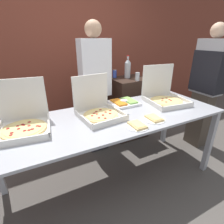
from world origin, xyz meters
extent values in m
plane|color=#514C47|center=(0.00, 0.00, 0.00)|extent=(16.00, 16.00, 0.00)
cube|color=brown|center=(0.00, 1.70, 1.40)|extent=(10.00, 0.06, 2.80)
cube|color=#A8AAB2|center=(0.00, 0.00, 0.85)|extent=(2.45, 0.88, 0.02)
cube|color=#A8AAB2|center=(1.17, -0.39, 0.42)|extent=(0.06, 0.06, 0.84)
cube|color=#A8AAB2|center=(1.17, 0.39, 0.42)|extent=(0.06, 0.06, 0.84)
cube|color=silver|center=(0.78, 0.04, 0.88)|extent=(0.49, 0.49, 0.02)
cube|color=silver|center=(0.76, -0.18, 0.91)|extent=(0.44, 0.07, 0.04)
cube|color=silver|center=(0.57, 0.06, 0.91)|extent=(0.07, 0.44, 0.04)
cube|color=silver|center=(0.99, 0.01, 0.91)|extent=(0.07, 0.44, 0.04)
cube|color=silver|center=(0.81, 0.26, 1.10)|extent=(0.44, 0.07, 0.42)
cylinder|color=#E5C17A|center=(0.78, 0.04, 0.90)|extent=(0.39, 0.39, 0.02)
cylinder|color=#F4D67F|center=(0.78, 0.04, 0.91)|extent=(0.34, 0.34, 0.00)
cylinder|color=maroon|center=(0.83, 0.04, 0.91)|extent=(0.03, 0.03, 0.00)
cylinder|color=maroon|center=(0.84, 0.10, 0.91)|extent=(0.03, 0.03, 0.00)
cylinder|color=maroon|center=(0.77, 0.09, 0.91)|extent=(0.03, 0.03, 0.00)
cylinder|color=maroon|center=(0.72, 0.04, 0.91)|extent=(0.03, 0.03, 0.00)
cylinder|color=maroon|center=(0.73, -0.02, 0.91)|extent=(0.03, 0.03, 0.00)
cylinder|color=maroon|center=(0.82, -0.01, 0.91)|extent=(0.03, 0.03, 0.00)
cube|color=silver|center=(-0.11, 0.02, 0.88)|extent=(0.44, 0.44, 0.02)
cube|color=silver|center=(-0.10, -0.17, 0.91)|extent=(0.41, 0.06, 0.04)
cube|color=silver|center=(-0.31, 0.00, 0.91)|extent=(0.06, 0.41, 0.04)
cube|color=silver|center=(0.08, 0.04, 0.91)|extent=(0.06, 0.41, 0.04)
cube|color=silver|center=(-0.14, 0.23, 1.08)|extent=(0.41, 0.06, 0.39)
cylinder|color=#E5C17A|center=(-0.11, 0.02, 0.90)|extent=(0.36, 0.36, 0.02)
cylinder|color=#F4D67F|center=(-0.11, 0.02, 0.91)|extent=(0.31, 0.31, 0.00)
cylinder|color=maroon|center=(0.01, 0.06, 0.91)|extent=(0.03, 0.03, 0.00)
cylinder|color=maroon|center=(-0.05, 0.04, 0.91)|extent=(0.03, 0.03, 0.00)
cylinder|color=maroon|center=(-0.08, 0.12, 0.91)|extent=(0.03, 0.03, 0.00)
cylinder|color=maroon|center=(-0.13, 0.10, 0.91)|extent=(0.03, 0.03, 0.00)
cylinder|color=maroon|center=(-0.17, 0.07, 0.91)|extent=(0.03, 0.03, 0.00)
cylinder|color=maroon|center=(-0.15, 0.04, 0.91)|extent=(0.03, 0.03, 0.00)
cylinder|color=maroon|center=(-0.21, 0.02, 0.91)|extent=(0.03, 0.03, 0.00)
cylinder|color=maroon|center=(-0.17, -0.05, 0.91)|extent=(0.03, 0.03, 0.00)
cylinder|color=maroon|center=(-0.12, -0.09, 0.91)|extent=(0.03, 0.03, 0.00)
cylinder|color=maroon|center=(-0.11, -0.01, 0.91)|extent=(0.03, 0.03, 0.00)
cylinder|color=maroon|center=(-0.03, -0.01, 0.91)|extent=(0.03, 0.03, 0.00)
cube|color=silver|center=(-0.83, 0.06, 0.88)|extent=(0.48, 0.48, 0.02)
cube|color=silver|center=(-0.85, -0.14, 0.91)|extent=(0.43, 0.07, 0.04)
cube|color=silver|center=(-0.62, 0.04, 0.91)|extent=(0.07, 0.43, 0.04)
cube|color=silver|center=(-0.80, 0.28, 1.09)|extent=(0.43, 0.07, 0.41)
cylinder|color=#E5C17A|center=(-0.83, 0.06, 0.90)|extent=(0.38, 0.38, 0.02)
cylinder|color=#F4D67F|center=(-0.83, 0.06, 0.91)|extent=(0.32, 0.32, 0.00)
cylinder|color=maroon|center=(-0.72, 0.04, 0.91)|extent=(0.03, 0.03, 0.00)
cylinder|color=maroon|center=(-0.78, 0.08, 0.91)|extent=(0.03, 0.03, 0.00)
cylinder|color=maroon|center=(-0.78, 0.16, 0.91)|extent=(0.03, 0.03, 0.00)
cylinder|color=maroon|center=(-0.82, 0.11, 0.91)|extent=(0.03, 0.03, 0.00)
cylinder|color=maroon|center=(-0.84, 0.13, 0.91)|extent=(0.03, 0.03, 0.00)
cylinder|color=maroon|center=(-0.87, 0.12, 0.91)|extent=(0.03, 0.03, 0.00)
cylinder|color=maroon|center=(-0.95, 0.11, 0.91)|extent=(0.03, 0.03, 0.00)
cylinder|color=maroon|center=(-0.87, 0.06, 0.91)|extent=(0.03, 0.03, 0.00)
cylinder|color=maroon|center=(-0.92, 0.01, 0.91)|extent=(0.03, 0.03, 0.00)
cylinder|color=maroon|center=(-0.93, -0.03, 0.91)|extent=(0.03, 0.03, 0.00)
cylinder|color=maroon|center=(-0.82, 0.00, 0.91)|extent=(0.03, 0.03, 0.00)
cylinder|color=maroon|center=(-0.79, -0.01, 0.91)|extent=(0.03, 0.03, 0.00)
cylinder|color=maroon|center=(-0.76, 0.00, 0.91)|extent=(0.03, 0.03, 0.00)
cylinder|color=maroon|center=(-0.70, 0.03, 0.91)|extent=(0.03, 0.03, 0.00)
cylinder|color=white|center=(0.11, -0.31, 0.87)|extent=(0.21, 0.21, 0.01)
cube|color=#E5C17A|center=(0.11, -0.31, 0.88)|extent=(0.12, 0.17, 0.02)
cube|color=#F4D67F|center=(0.11, -0.32, 0.90)|extent=(0.09, 0.12, 0.01)
cylinder|color=white|center=(0.34, -0.26, 0.87)|extent=(0.22, 0.22, 0.01)
cube|color=#E5C17A|center=(0.34, -0.26, 0.88)|extent=(0.12, 0.17, 0.02)
cube|color=#F4D67F|center=(0.34, -0.27, 0.90)|extent=(0.09, 0.12, 0.01)
cube|color=white|center=(0.29, 0.25, 0.88)|extent=(0.33, 0.29, 0.03)
cube|color=orange|center=(0.22, 0.25, 0.91)|extent=(0.12, 0.23, 0.02)
cube|color=#8CC65B|center=(0.37, 0.25, 0.91)|extent=(0.12, 0.23, 0.02)
cylinder|color=white|center=(0.29, 0.25, 0.91)|extent=(0.09, 0.09, 0.02)
cube|color=black|center=(0.77, 0.88, 0.51)|extent=(0.56, 0.52, 1.02)
cylinder|color=#B7BCC1|center=(0.76, 0.92, 1.14)|extent=(0.09, 0.09, 0.24)
cone|color=#B7BCC1|center=(0.76, 0.92, 1.29)|extent=(0.09, 0.09, 0.06)
cylinder|color=#B7BCC1|center=(0.76, 0.92, 1.34)|extent=(0.03, 0.03, 0.04)
cylinder|color=red|center=(0.76, 0.92, 1.36)|extent=(0.04, 0.04, 0.01)
cylinder|color=silver|center=(0.78, 0.68, 1.08)|extent=(0.07, 0.07, 0.12)
cylinder|color=silver|center=(0.78, 0.68, 1.14)|extent=(0.06, 0.06, 0.00)
cylinder|color=#334CB2|center=(0.58, 1.04, 1.08)|extent=(0.07, 0.07, 0.12)
cylinder|color=silver|center=(0.58, 1.04, 1.14)|extent=(0.06, 0.06, 0.00)
cube|color=black|center=(0.12, 0.73, 0.44)|extent=(0.28, 0.20, 0.88)
cube|color=white|center=(0.12, 0.73, 1.25)|extent=(0.40, 0.22, 0.74)
sphere|color=tan|center=(0.12, 0.73, 1.72)|extent=(0.21, 0.21, 0.21)
cube|color=#473D33|center=(1.60, 0.11, 0.43)|extent=(0.20, 0.28, 0.87)
cube|color=#99999E|center=(1.60, 0.11, 1.24)|extent=(0.22, 0.40, 0.74)
cube|color=black|center=(1.60, 0.11, 1.18)|extent=(0.24, 0.42, 0.57)
sphere|color=#D8AD8C|center=(1.60, 0.11, 1.71)|extent=(0.20, 0.20, 0.20)
camera|label=1|loc=(-0.76, -1.47, 1.63)|focal=28.00mm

